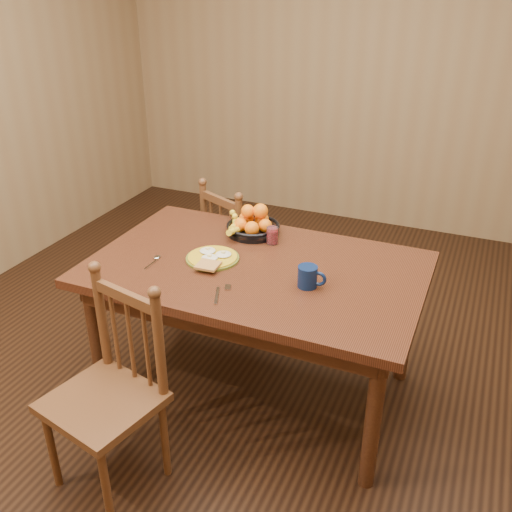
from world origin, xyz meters
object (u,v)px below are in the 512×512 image
at_px(chair_far, 239,252).
at_px(breakfast_plate, 212,258).
at_px(chair_near, 109,394).
at_px(fruit_bowl, 252,224).
at_px(dining_table, 256,280).
at_px(coffee_mug, 308,277).

height_order(chair_far, breakfast_plate, chair_far).
bearing_deg(chair_near, fruit_bowl, 94.68).
xyz_separation_m(dining_table, chair_far, (-0.40, 0.67, -0.23)).
bearing_deg(breakfast_plate, fruit_bowl, 82.24).
xyz_separation_m(dining_table, chair_near, (-0.33, -0.78, -0.21)).
bearing_deg(chair_far, coffee_mug, 156.87).
bearing_deg(breakfast_plate, chair_near, -98.54).
distance_m(chair_near, coffee_mug, 0.99).
distance_m(chair_far, fruit_bowl, 0.55).
xyz_separation_m(chair_far, fruit_bowl, (0.24, -0.33, 0.37)).
xyz_separation_m(dining_table, fruit_bowl, (-0.17, 0.34, 0.14)).
height_order(dining_table, chair_near, chair_near).
distance_m(breakfast_plate, coffee_mug, 0.52).
bearing_deg(breakfast_plate, dining_table, 8.75).
relative_size(chair_near, coffee_mug, 6.99).
xyz_separation_m(breakfast_plate, fruit_bowl, (0.05, 0.37, 0.04)).
distance_m(coffee_mug, fruit_bowl, 0.64).
xyz_separation_m(chair_far, breakfast_plate, (0.19, -0.70, 0.33)).
distance_m(dining_table, fruit_bowl, 0.40).
bearing_deg(dining_table, breakfast_plate, -171.25).
distance_m(chair_near, fruit_bowl, 1.18).
distance_m(dining_table, breakfast_plate, 0.24).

